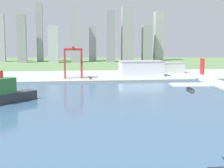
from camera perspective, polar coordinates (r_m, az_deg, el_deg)
The scene contains 9 objects.
ground_plane at distance 307.91m, azimuth -1.26°, elevation -2.60°, with size 2400.00×2400.00×0.00m, color #547446.
water_bay at distance 249.47m, azimuth 0.22°, elevation -5.00°, with size 840.00×360.00×0.15m, color #385675.
industrial_pier at distance 495.26m, azimuth -3.62°, elevation 1.39°, with size 840.00×140.00×2.50m, color #969995.
airplane_landing at distance 128.64m, azimuth 16.85°, elevation 0.01°, with size 31.42×36.31×11.75m.
container_barge at distance 303.21m, azimuth -16.96°, elevation -1.57°, with size 42.69×44.11×28.14m.
port_crane_red at distance 451.78m, azimuth -6.52°, elevation 4.77°, with size 24.40×38.56×42.41m.
warehouse_main at distance 486.03m, azimuth 4.87°, elevation 2.66°, with size 60.62×33.51×20.95m.
warehouse_annex at distance 535.28m, azimuth 9.50°, elevation 2.73°, with size 45.39×22.49×15.33m.
distant_skyline at distance 825.25m, azimuth -3.00°, elevation 7.76°, with size 407.33×76.00×138.10m.
Camera 1 is at (-32.35, -1.34, 54.33)m, focal length 54.61 mm.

